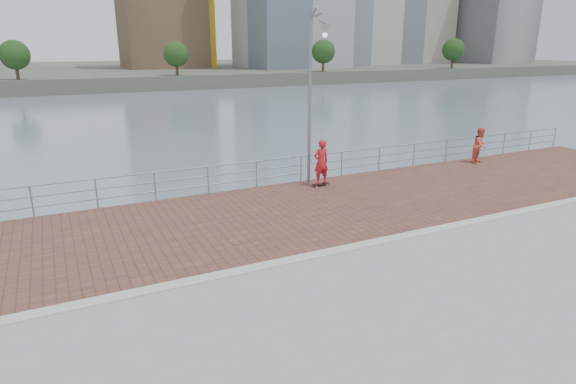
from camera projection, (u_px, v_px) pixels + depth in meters
name	position (u px, v px, depth m)	size (l,w,h in m)	color
water	(318.00, 318.00, 14.00)	(400.00, 400.00, 0.00)	slate
brick_lane	(267.00, 216.00, 16.50)	(40.00, 6.80, 0.02)	brown
curb	(320.00, 254.00, 13.41)	(40.00, 0.40, 0.06)	#B7B5AD
far_shore	(72.00, 72.00, 118.70)	(320.00, 95.00, 2.50)	#4C5142
guardrail	(233.00, 174.00, 19.22)	(39.06, 0.06, 1.13)	#8C9EA8
street_lamp	(316.00, 69.00, 18.54)	(0.49, 1.42, 6.69)	gray
skateboard	(321.00, 184.00, 19.95)	(0.76, 0.23, 0.09)	black
skateboarder	(321.00, 162.00, 19.67)	(0.68, 0.45, 1.86)	red
bystander	(480.00, 145.00, 23.71)	(0.85, 0.66, 1.75)	#EE5746
shoreline_trees	(153.00, 53.00, 82.82)	(144.67, 5.08, 6.78)	#473323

